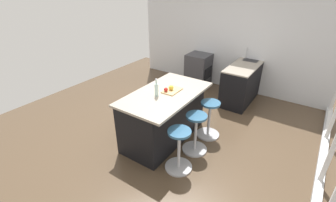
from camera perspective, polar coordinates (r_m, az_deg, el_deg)
name	(u,v)px	position (r m, az deg, el deg)	size (l,w,h in m)	color
ground_plane	(171,129)	(4.84, 0.85, -6.76)	(7.00, 7.00, 0.00)	brown
interior_partition_left	(229,36)	(6.56, 14.48, 14.98)	(0.12, 5.22, 2.78)	silver
sink_cabinet	(246,79)	(6.31, 18.25, 5.08)	(1.98, 0.60, 1.19)	black
oven_range	(198,70)	(6.75, 7.36, 7.54)	(0.60, 0.61, 0.88)	#38383D
kitchen_island	(164,116)	(4.35, -1.06, -3.52)	(1.73, 0.99, 0.96)	black
stool_by_window	(209,120)	(4.55, 9.88, -4.57)	(0.44, 0.44, 0.72)	#B7B7BC
stool_middle	(195,134)	(4.14, 6.64, -7.92)	(0.44, 0.44, 0.72)	#B7B7BC
stool_near_camera	(179,151)	(3.76, 2.64, -11.95)	(0.44, 0.44, 0.72)	#B7B7BC
cutting_board	(172,90)	(4.16, 0.98, 2.56)	(0.36, 0.24, 0.02)	tan
apple_red	(166,90)	(4.09, -0.51, 2.77)	(0.07, 0.07, 0.07)	red
apple_yellow	(171,88)	(4.15, 0.75, 3.25)	(0.09, 0.09, 0.09)	gold
water_bottle	(156,89)	(3.94, -2.81, 2.80)	(0.06, 0.06, 0.31)	silver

